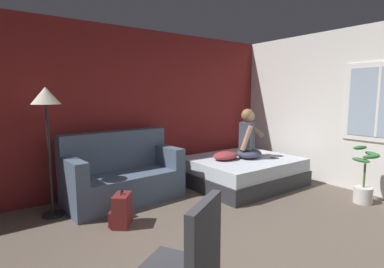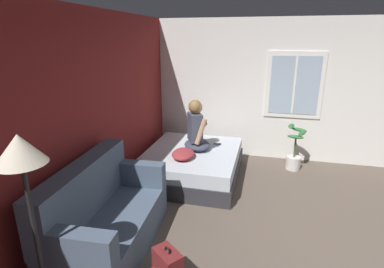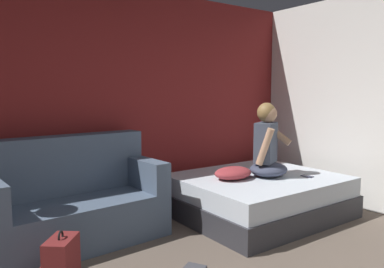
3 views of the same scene
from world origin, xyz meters
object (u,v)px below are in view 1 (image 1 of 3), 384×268
Objects in this scene: person_seated at (248,138)px; cell_phone at (275,158)px; throw_pillow at (225,156)px; couch at (122,175)px; potted_plant at (364,183)px; bed at (242,171)px; backpack at (121,211)px; floor_lamp at (46,108)px; side_chair at (185,268)px.

person_seated reaches higher than cell_phone.
person_seated reaches higher than throw_pillow.
couch is 12.13× the size of cell_phone.
cell_phone is at bearing 102.65° from potted_plant.
throw_pillow reaches higher than bed.
backpack is (-0.38, -0.86, -0.20)m from couch.
potted_plant is at bearing -30.24° from floor_lamp.
side_chair is 1.12× the size of person_seated.
potted_plant is at bearing -23.35° from backpack.
person_seated reaches higher than bed.
person_seated is at bearing -9.50° from floor_lamp.
cell_phone is 0.08× the size of floor_lamp.
backpack is 2.17m from throw_pillow.
side_chair is (-2.84, -2.27, 0.30)m from bed.
backpack is at bearing 175.83° from cell_phone.
floor_lamp is (-0.23, 2.75, 0.90)m from side_chair.
floor_lamp is (-2.71, 0.42, 0.88)m from throw_pillow.
couch is 2.27m from person_seated.
side_chair is at bearing -154.02° from cell_phone.
potted_plant is (0.31, -1.39, -0.18)m from cell_phone.
side_chair is 3.41m from throw_pillow.
side_chair reaches higher than backpack.
floor_lamp is 2.00× the size of potted_plant.
floor_lamp reaches higher than throw_pillow.
floor_lamp is at bearing 171.17° from bed.
cell_phone is (3.28, 1.91, -0.05)m from side_chair.
bed is 0.62m from cell_phone.
bed is at bearing -13.32° from couch.
side_chair is 3.80m from cell_phone.
bed is at bearing 113.25° from potted_plant.
cell_phone is 1.43m from potted_plant.
couch is 0.96m from backpack.
couch is 2.87m from side_chair.
throw_pillow is 0.28× the size of floor_lamp.
side_chair is (-0.77, -2.76, 0.14)m from couch.
side_chair is 3.64m from potted_plant.
backpack is 3.18× the size of cell_phone.
person_seated is (2.93, 2.22, 0.30)m from side_chair.
side_chair is at bearing -136.83° from throw_pillow.
potted_plant is (3.21, -1.39, 0.11)m from backpack.
couch reaches higher than potted_plant.
floor_lamp reaches higher than backpack.
couch is 1.03× the size of floor_lamp.
bed is 3.33m from floor_lamp.
person_seated is at bearing -14.09° from couch.
potted_plant is (0.75, -1.75, 0.07)m from bed.
person_seated reaches higher than couch.
backpack is at bearing -168.55° from throw_pillow.
cell_phone is (0.35, -0.31, -0.35)m from person_seated.
couch is 1.78× the size of side_chair.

